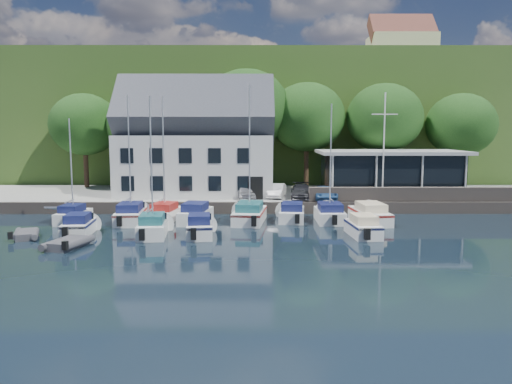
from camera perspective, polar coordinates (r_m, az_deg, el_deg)
ground at (r=31.06m, az=2.77°, el=-5.89°), size 180.00×180.00×0.00m
quay at (r=48.19m, az=1.71°, el=-0.64°), size 60.00×13.00×1.00m
quay_face at (r=41.76m, az=2.00°, el=-1.83°), size 60.00×0.30×1.00m
hillside at (r=92.25m, az=0.82°, el=7.72°), size 160.00×75.00×16.00m
field_patch at (r=101.10m, az=5.39°, el=12.26°), size 50.00×30.00×0.30m
farmhouse at (r=86.54m, az=16.26°, el=15.54°), size 10.40×7.00×8.20m
harbor_building at (r=47.07m, az=-6.81°, el=5.06°), size 14.40×8.20×8.70m
club_pavilion at (r=48.07m, az=15.02°, el=2.16°), size 13.20×7.20×4.10m
seawall at (r=44.11m, az=17.76°, el=-0.25°), size 18.00×0.50×1.20m
gangway at (r=42.54m, az=-20.72°, el=-2.81°), size 1.20×6.00×1.40m
car_silver at (r=43.38m, az=-1.32°, el=-0.03°), size 2.22×3.78×1.21m
car_white at (r=44.42m, az=2.37°, el=0.15°), size 1.94×3.90×1.23m
car_dgrey at (r=43.98m, az=5.19°, el=0.10°), size 2.16×4.57×1.29m
car_blue at (r=43.51m, az=7.80°, el=-0.05°), size 1.51×3.65×1.24m
flagpole at (r=43.99m, az=14.40°, el=5.03°), size 2.19×0.20×9.13m
tree_0 at (r=55.41m, az=-18.96°, el=5.59°), size 7.16×7.16×9.78m
tree_1 at (r=53.31m, az=-13.03°, el=5.66°), size 7.04×7.04×9.63m
tree_2 at (r=51.92m, az=-1.08°, el=7.23°), size 8.93×8.93×12.21m
tree_3 at (r=52.78m, az=5.81°, el=6.49°), size 7.99×7.99×10.91m
tree_4 at (r=53.73m, az=14.40°, el=6.25°), size 7.89×7.89×10.78m
tree_5 at (r=55.87m, az=22.32°, el=5.43°), size 7.13×7.13×9.74m
boat_r1_0 at (r=39.79m, az=-20.38°, el=2.84°), size 2.20×5.29×8.67m
boat_r1_1 at (r=38.60m, az=-14.27°, el=3.47°), size 2.57×6.93×9.37m
boat_r1_2 at (r=38.90m, az=-10.49°, el=3.07°), size 2.96×6.12×8.65m
boat_r1_3 at (r=38.06m, az=-6.92°, el=-2.32°), size 2.86×6.04×1.57m
boat_r1_4 at (r=37.51m, az=-0.75°, el=3.72°), size 3.17×7.39×9.54m
boat_r1_5 at (r=38.80m, az=4.11°, el=-2.22°), size 2.65×6.12×1.42m
boat_r1_6 at (r=38.16m, az=8.51°, el=3.29°), size 2.22×6.05×8.99m
boat_r1_7 at (r=38.83m, az=12.88°, el=-2.28°), size 2.87×7.25×1.55m
boat_r2_0 at (r=35.56m, az=-19.57°, el=-3.44°), size 2.30×5.39×1.45m
boat_r2_1 at (r=33.32m, az=-11.87°, el=2.79°), size 2.47×6.16×9.13m
boat_r2_2 at (r=33.12m, az=-6.46°, el=-3.78°), size 2.27×5.23×1.51m
boat_r2_4 at (r=33.76m, az=12.13°, el=-3.72°), size 2.23×5.35×1.47m
dinghy_0 at (r=35.80m, az=-24.77°, el=-4.29°), size 2.51×3.13×0.64m
dinghy_1 at (r=31.90m, az=-20.72°, el=-5.36°), size 2.54×3.40×0.71m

